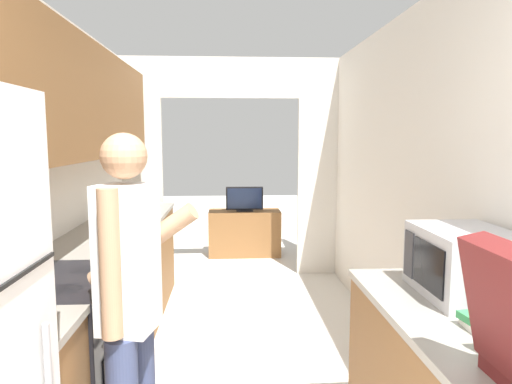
{
  "coord_description": "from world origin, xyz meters",
  "views": [
    {
      "loc": [
        -0.02,
        -0.44,
        1.62
      ],
      "look_at": [
        0.18,
        2.99,
        1.2
      ],
      "focal_mm": 32.0,
      "sensor_mm": 36.0,
      "label": 1
    }
  ],
  "objects_px": {
    "person": "(129,315)",
    "book_stack": "(509,330)",
    "range_oven": "(55,364)",
    "tv_cabinet": "(245,233)",
    "microwave": "(464,263)",
    "television": "(245,199)"
  },
  "relations": [
    {
      "from": "person",
      "to": "book_stack",
      "type": "relative_size",
      "value": 5.09
    },
    {
      "from": "range_oven",
      "to": "book_stack",
      "type": "height_order",
      "value": "range_oven"
    },
    {
      "from": "range_oven",
      "to": "person",
      "type": "height_order",
      "value": "person"
    },
    {
      "from": "range_oven",
      "to": "tv_cabinet",
      "type": "height_order",
      "value": "range_oven"
    },
    {
      "from": "microwave",
      "to": "television",
      "type": "distance_m",
      "value": 4.25
    },
    {
      "from": "book_stack",
      "to": "tv_cabinet",
      "type": "height_order",
      "value": "book_stack"
    },
    {
      "from": "range_oven",
      "to": "book_stack",
      "type": "relative_size",
      "value": 3.26
    },
    {
      "from": "microwave",
      "to": "tv_cabinet",
      "type": "relative_size",
      "value": 0.5
    },
    {
      "from": "book_stack",
      "to": "microwave",
      "type": "bearing_deg",
      "value": 82.56
    },
    {
      "from": "book_stack",
      "to": "television",
      "type": "height_order",
      "value": "book_stack"
    },
    {
      "from": "range_oven",
      "to": "microwave",
      "type": "distance_m",
      "value": 2.07
    },
    {
      "from": "microwave",
      "to": "person",
      "type": "bearing_deg",
      "value": -177.36
    },
    {
      "from": "book_stack",
      "to": "television",
      "type": "xyz_separation_m",
      "value": [
        -0.78,
        4.59,
        -0.16
      ]
    },
    {
      "from": "person",
      "to": "tv_cabinet",
      "type": "bearing_deg",
      "value": 5.04
    },
    {
      "from": "book_stack",
      "to": "tv_cabinet",
      "type": "xyz_separation_m",
      "value": [
        -0.78,
        4.63,
        -0.63
      ]
    },
    {
      "from": "person",
      "to": "tv_cabinet",
      "type": "distance_m",
      "value": 4.35
    },
    {
      "from": "range_oven",
      "to": "person",
      "type": "relative_size",
      "value": 0.64
    },
    {
      "from": "range_oven",
      "to": "microwave",
      "type": "relative_size",
      "value": 2.16
    },
    {
      "from": "person",
      "to": "microwave",
      "type": "bearing_deg",
      "value": -73.98
    },
    {
      "from": "book_stack",
      "to": "range_oven",
      "type": "bearing_deg",
      "value": 157.59
    },
    {
      "from": "tv_cabinet",
      "to": "television",
      "type": "distance_m",
      "value": 0.47
    },
    {
      "from": "range_oven",
      "to": "book_stack",
      "type": "xyz_separation_m",
      "value": [
        1.89,
        -0.78,
        0.47
      ]
    }
  ]
}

